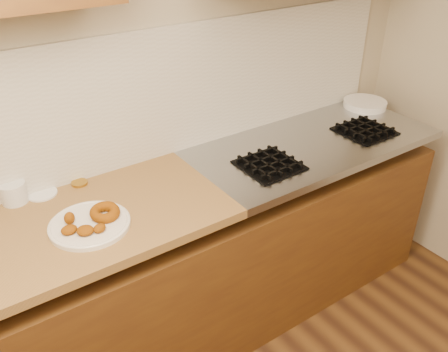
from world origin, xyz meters
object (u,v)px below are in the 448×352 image
Objects in this scene: donut_plate at (90,225)px; ring_donut at (105,212)px; plate_stack at (365,104)px; plastic_tub at (14,193)px.

donut_plate is 2.64× the size of ring_donut.
donut_plate is 1.21× the size of plate_stack.
plastic_tub is at bearing 127.24° from ring_donut.
plate_stack is at bearing 7.03° from ring_donut.
plastic_tub reaches higher than donut_plate.
donut_plate is at bearing -176.53° from ring_donut.
ring_donut reaches higher than plate_stack.
plastic_tub is 0.42× the size of plate_stack.
donut_plate is 0.07m from ring_donut.
donut_plate is 1.79m from plate_stack.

